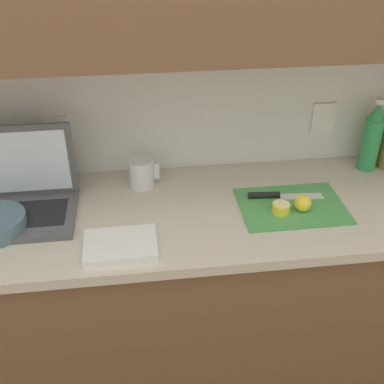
{
  "coord_description": "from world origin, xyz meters",
  "views": [
    {
      "loc": [
        -0.02,
        -1.33,
        1.86
      ],
      "look_at": [
        0.14,
        -0.01,
        1.01
      ],
      "focal_mm": 45.0,
      "sensor_mm": 36.0,
      "label": 1
    }
  ],
  "objects_px": {
    "laptop": "(26,194)",
    "lemon_whole_beside": "(303,203)",
    "knife": "(273,195)",
    "lemon_half_cut": "(281,208)",
    "bottle_green_soda": "(372,137)",
    "measuring_cup": "(142,173)",
    "cutting_board": "(292,206)"
  },
  "relations": [
    {
      "from": "lemon_whole_beside",
      "to": "knife",
      "type": "bearing_deg",
      "value": 130.73
    },
    {
      "from": "laptop",
      "to": "bottle_green_soda",
      "type": "xyz_separation_m",
      "value": [
        1.25,
        0.13,
        0.07
      ]
    },
    {
      "from": "laptop",
      "to": "measuring_cup",
      "type": "height_order",
      "value": "laptop"
    },
    {
      "from": "cutting_board",
      "to": "lemon_half_cut",
      "type": "distance_m",
      "value": 0.06
    },
    {
      "from": "knife",
      "to": "measuring_cup",
      "type": "distance_m",
      "value": 0.47
    },
    {
      "from": "measuring_cup",
      "to": "laptop",
      "type": "bearing_deg",
      "value": -164.03
    },
    {
      "from": "cutting_board",
      "to": "knife",
      "type": "relative_size",
      "value": 1.35
    },
    {
      "from": "lemon_half_cut",
      "to": "measuring_cup",
      "type": "relative_size",
      "value": 0.56
    },
    {
      "from": "laptop",
      "to": "knife",
      "type": "bearing_deg",
      "value": -2.4
    },
    {
      "from": "lemon_whole_beside",
      "to": "bottle_green_soda",
      "type": "xyz_separation_m",
      "value": [
        0.34,
        0.26,
        0.09
      ]
    },
    {
      "from": "cutting_board",
      "to": "knife",
      "type": "height_order",
      "value": "knife"
    },
    {
      "from": "lemon_half_cut",
      "to": "bottle_green_soda",
      "type": "height_order",
      "value": "bottle_green_soda"
    },
    {
      "from": "measuring_cup",
      "to": "cutting_board",
      "type": "bearing_deg",
      "value": -22.09
    },
    {
      "from": "lemon_half_cut",
      "to": "bottle_green_soda",
      "type": "xyz_separation_m",
      "value": [
        0.42,
        0.26,
        0.11
      ]
    },
    {
      "from": "laptop",
      "to": "lemon_whole_beside",
      "type": "xyz_separation_m",
      "value": [
        0.91,
        -0.13,
        -0.03
      ]
    },
    {
      "from": "cutting_board",
      "to": "lemon_whole_beside",
      "type": "height_order",
      "value": "lemon_whole_beside"
    },
    {
      "from": "lemon_half_cut",
      "to": "lemon_whole_beside",
      "type": "xyz_separation_m",
      "value": [
        0.07,
        -0.0,
        0.01
      ]
    },
    {
      "from": "laptop",
      "to": "lemon_whole_beside",
      "type": "relative_size",
      "value": 5.81
    },
    {
      "from": "laptop",
      "to": "cutting_board",
      "type": "xyz_separation_m",
      "value": [
        0.89,
        -0.09,
        -0.06
      ]
    },
    {
      "from": "cutting_board",
      "to": "lemon_whole_beside",
      "type": "distance_m",
      "value": 0.05
    },
    {
      "from": "laptop",
      "to": "measuring_cup",
      "type": "bearing_deg",
      "value": 16.18
    },
    {
      "from": "knife",
      "to": "bottle_green_soda",
      "type": "bearing_deg",
      "value": 26.81
    },
    {
      "from": "cutting_board",
      "to": "measuring_cup",
      "type": "height_order",
      "value": "measuring_cup"
    },
    {
      "from": "lemon_half_cut",
      "to": "cutting_board",
      "type": "bearing_deg",
      "value": 34.29
    },
    {
      "from": "lemon_whole_beside",
      "to": "bottle_green_soda",
      "type": "distance_m",
      "value": 0.44
    },
    {
      "from": "bottle_green_soda",
      "to": "cutting_board",
      "type": "bearing_deg",
      "value": -148.17
    },
    {
      "from": "lemon_half_cut",
      "to": "bottle_green_soda",
      "type": "distance_m",
      "value": 0.5
    },
    {
      "from": "knife",
      "to": "bottle_green_soda",
      "type": "xyz_separation_m",
      "value": [
        0.42,
        0.17,
        0.11
      ]
    },
    {
      "from": "knife",
      "to": "lemon_half_cut",
      "type": "bearing_deg",
      "value": -83.65
    },
    {
      "from": "laptop",
      "to": "lemon_whole_beside",
      "type": "height_order",
      "value": "laptop"
    },
    {
      "from": "bottle_green_soda",
      "to": "measuring_cup",
      "type": "distance_m",
      "value": 0.87
    },
    {
      "from": "cutting_board",
      "to": "lemon_half_cut",
      "type": "height_order",
      "value": "lemon_half_cut"
    }
  ]
}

